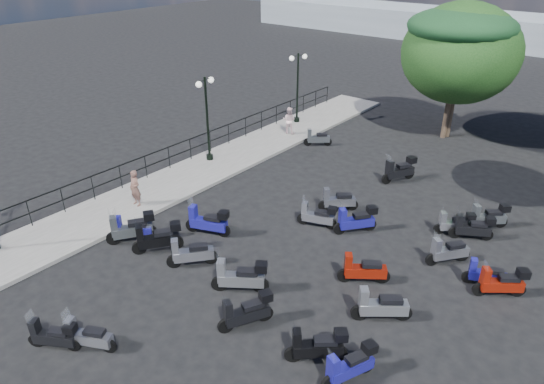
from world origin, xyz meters
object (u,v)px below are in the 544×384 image
Objects in this scene: pine_2 at (462,27)px; scooter_8 at (318,216)px; scooter_0 at (54,336)px; scooter_16 at (317,346)px; scooter_5 at (191,254)px; scooter_25 at (486,275)px; scooter_18 at (448,252)px; scooter_12 at (356,220)px; scooter_7 at (208,222)px; broadleaf_tree at (460,53)px; pedestrian_far at (289,120)px; scooter_20 at (472,228)px; scooter_13 at (337,201)px; lamp_post_1 at (207,114)px; scooter_4 at (88,337)px; woman at (135,188)px; scooter_2 at (132,230)px; scooter_17 at (246,312)px; scooter_24 at (501,283)px; scooter_26 at (488,217)px; scooter_23 at (380,306)px; scooter_3 at (317,138)px; scooter_19 at (455,224)px; scooter_11 at (363,270)px; scooter_10 at (241,277)px; scooter_6 at (158,238)px; scooter_1 at (132,228)px.

scooter_8 is at bearing -90.36° from pine_2.
scooter_0 is 0.99× the size of scooter_16.
scooter_5 is 1.01× the size of scooter_25.
scooter_12 is at bearing 41.14° from scooter_18.
broadleaf_tree is (3.03, 15.81, 4.08)m from scooter_7.
pedestrian_far reaches higher than scooter_20.
pedestrian_far is 1.08× the size of scooter_25.
scooter_7 is 1.18× the size of scooter_12.
scooter_8 is 1.56m from scooter_13.
broadleaf_tree reaches higher than scooter_18.
lamp_post_1 is at bearing 32.97° from scooter_18.
lamp_post_1 is at bearing 3.60° from scooter_4.
lamp_post_1 is 12.85m from scooter_20.
broadleaf_tree reaches higher than woman.
scooter_17 is (6.26, -0.70, 0.06)m from scooter_2.
pedestrian_far is 1.17× the size of scooter_2.
lamp_post_1 is 2.95× the size of scooter_25.
scooter_12 is 13.11m from pine_2.
scooter_8 is 6.76m from scooter_24.
scooter_18 is at bearing 144.69° from scooter_20.
pine_2 is (-5.06, 8.38, 5.48)m from scooter_26.
scooter_23 reaches higher than scooter_16.
lamp_post_1 is at bearing -8.88° from scooter_5.
scooter_17 is 0.22× the size of broadleaf_tree.
scooter_12 reaches higher than scooter_3.
scooter_19 is 0.98× the size of scooter_26.
scooter_12 is at bearing -83.84° from pine_2.
scooter_11 is 0.21× the size of pine_2.
woman is 1.17× the size of scooter_26.
scooter_10 is 1.16× the size of scooter_16.
scooter_3 is 0.85× the size of scooter_4.
scooter_6 reaches higher than scooter_16.
pedestrian_far reaches higher than scooter_7.
woman is 8.99m from scooter_12.
scooter_18 is (9.55, 5.94, 0.01)m from scooter_2.
scooter_12 is 6.40m from scooter_17.
scooter_1 is 12.03m from scooter_19.
scooter_12 reaches higher than scooter_11.
scooter_6 is at bearing 86.85° from scooter_12.
scooter_5 is 2.03m from scooter_7.
scooter_1 is 1.27m from scooter_6.
scooter_16 reaches higher than scooter_26.
scooter_11 is at bearing -29.61° from scooter_16.
lamp_post_1 is at bearing 34.69° from scooter_11.
woman is 1.07× the size of scooter_11.
scooter_8 is 1.05× the size of scooter_11.
scooter_16 is 2.32m from scooter_17.
broadleaf_tree is at bearing -56.99° from scooter_5.
lamp_post_1 is 2.98× the size of scooter_24.
scooter_13 is at bearing 73.12° from scooter_20.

